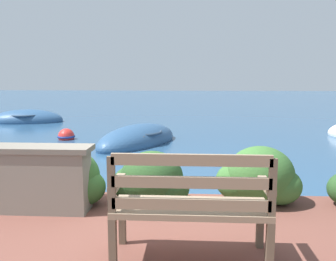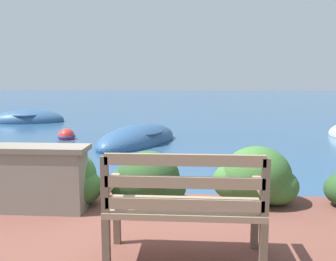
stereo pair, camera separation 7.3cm
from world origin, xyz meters
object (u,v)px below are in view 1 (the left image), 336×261
Objects in this scene: rowboat_far at (27,120)px; mooring_buoy at (66,136)px; park_bench at (191,203)px; rowboat_nearest at (138,141)px.

mooring_buoy is (2.75, -3.65, 0.00)m from rowboat_far.
park_bench is 6.68m from rowboat_nearest.
park_bench is 0.40× the size of rowboat_nearest.
rowboat_far is at bearing 126.96° from mooring_buoy.
park_bench reaches higher than rowboat_nearest.
park_bench is at bearing -64.04° from mooring_buoy.
rowboat_far is (-6.18, 10.70, -0.63)m from park_bench.
park_bench is at bearing 108.02° from rowboat_far.
rowboat_far is (-4.81, 4.19, -0.00)m from rowboat_nearest.
mooring_buoy is at bearing 114.98° from rowboat_far.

